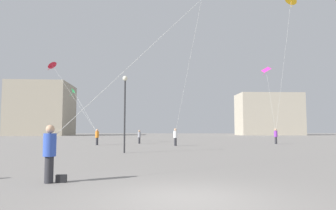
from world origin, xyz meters
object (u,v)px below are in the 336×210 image
person_in_orange (97,136)px  building_centre_hall (269,114)px  person_in_blue (50,151)px  kite_crimson_diamond (52,65)px  person_in_purple (276,136)px  building_left_hall (42,109)px  person_in_white (175,136)px  kite_magenta_delta (266,71)px  lamppost_east (125,102)px  person_in_grey (139,136)px  kite_emerald_delta (74,92)px  kite_amber_diamond (291,1)px  handbag_beside_flyer (61,179)px

person_in_orange → building_centre_hall: size_ratio=0.09×
person_in_blue → kite_crimson_diamond: 29.30m
person_in_purple → building_left_hall: (-49.88, 60.69, 7.01)m
person_in_orange → kite_crimson_diamond: bearing=-60.8°
person_in_white → kite_magenta_delta: size_ratio=0.23×
building_centre_hall → kite_magenta_delta: bearing=-109.8°
person_in_purple → lamppost_east: 21.18m
person_in_purple → kite_crimson_diamond: size_ratio=0.21×
person_in_purple → lamppost_east: bearing=-167.0°
person_in_grey → kite_emerald_delta: kite_emerald_delta is taller
person_in_white → kite_magenta_delta: kite_magenta_delta is taller
person_in_grey → person_in_orange: 5.58m
building_left_hall → kite_amber_diamond: bearing=-51.8°
person_in_purple → building_centre_hall: size_ratio=0.09×
person_in_purple → person_in_orange: (-20.29, -2.02, -0.03)m
kite_amber_diamond → building_left_hall: size_ratio=0.79×
kite_amber_diamond → handbag_beside_flyer: 32.24m
person_in_blue → person_in_orange: size_ratio=1.02×
person_in_grey → kite_emerald_delta: size_ratio=0.20×
kite_amber_diamond → handbag_beside_flyer: (-17.27, -22.37, -15.51)m
person_in_purple → person_in_orange: bearing=158.5°
person_in_white → kite_amber_diamond: 19.34m
kite_emerald_delta → kite_crimson_diamond: bearing=-105.8°
person_in_purple → building_centre_hall: 68.16m
person_in_blue → building_left_hall: building_left_hall is taller
person_in_blue → person_in_white: size_ratio=0.98×
person_in_blue → person_in_white: bearing=87.2°
kite_magenta_delta → building_centre_hall: size_ratio=0.39×
person_in_orange → kite_emerald_delta: 10.23m
person_in_blue → person_in_grey: person_in_blue is taller
person_in_orange → kite_magenta_delta: 21.05m
person_in_blue → building_centre_hall: (39.01, 90.29, 5.76)m
kite_crimson_diamond → kite_amber_diamond: 27.98m
person_in_grey → building_left_hall: building_left_hall is taller
kite_emerald_delta → handbag_beside_flyer: bearing=-75.0°
person_in_purple → kite_emerald_delta: size_ratio=0.23×
person_in_blue → handbag_beside_flyer: size_ratio=5.55×
person_in_blue → kite_emerald_delta: kite_emerald_delta is taller
kite_magenta_delta → person_in_white: bearing=-159.6°
kite_crimson_diamond → kite_magenta_delta: bearing=-0.3°
kite_magenta_delta → kite_amber_diamond: 8.15m
person_in_blue → person_in_orange: (-3.39, 24.06, -0.01)m
person_in_purple → building_left_hall: 78.87m
person_in_white → building_centre_hall: size_ratio=0.09×
building_left_hall → lamppost_east: building_left_hall is taller
person_in_blue → building_left_hall: bearing=120.7°
person_in_white → kite_amber_diamond: bearing=-2.7°
kite_magenta_delta → building_left_hall: size_ratio=0.42×
kite_crimson_diamond → building_left_hall: bearing=111.5°
kite_crimson_diamond → person_in_white: bearing=-16.6°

